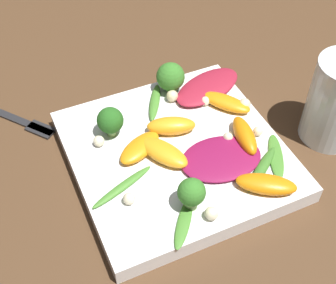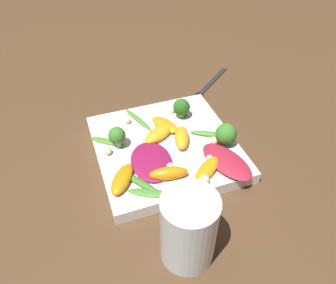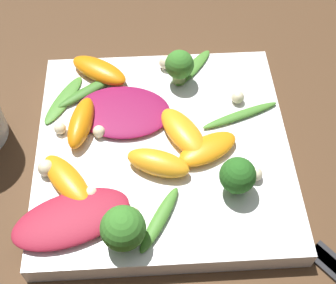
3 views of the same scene
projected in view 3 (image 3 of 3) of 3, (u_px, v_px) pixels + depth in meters
The scene contains 26 objects.
ground_plane at pixel (163, 157), 0.50m from camera, with size 2.40×2.40×0.00m, color #4C331E.
plate at pixel (163, 151), 0.49m from camera, with size 0.26×0.26×0.02m.
radicchio_leaf_0 at pixel (71, 219), 0.42m from camera, with size 0.08×0.12×0.01m.
radicchio_leaf_1 at pixel (123, 112), 0.49m from camera, with size 0.08×0.11×0.01m.
orange_segment_0 at pixel (158, 163), 0.45m from camera, with size 0.05×0.07×0.02m.
orange_segment_1 at pixel (99, 70), 0.52m from camera, with size 0.06×0.07×0.02m.
orange_segment_2 at pixel (208, 149), 0.46m from camera, with size 0.06×0.07×0.01m.
orange_segment_3 at pixel (81, 122), 0.48m from camera, with size 0.07×0.04×0.02m.
orange_segment_4 at pixel (183, 132), 0.47m from camera, with size 0.08×0.06×0.02m.
orange_segment_5 at pixel (67, 180), 0.44m from camera, with size 0.07×0.06×0.02m.
broccoli_floret_0 at pixel (179, 66), 0.51m from camera, with size 0.03×0.03×0.04m.
broccoli_floret_1 at pixel (123, 229), 0.39m from camera, with size 0.04×0.04×0.04m.
broccoli_floret_2 at pixel (238, 176), 0.43m from camera, with size 0.03×0.03×0.04m.
arugula_sprig_0 at pixel (240, 115), 0.49m from camera, with size 0.04×0.09×0.01m.
arugula_sprig_1 at pixel (193, 68), 0.54m from camera, with size 0.06×0.05×0.00m.
arugula_sprig_2 at pixel (64, 100), 0.51m from camera, with size 0.07×0.05×0.00m.
arugula_sprig_3 at pixel (89, 90), 0.51m from camera, with size 0.06×0.07×0.01m.
arugula_sprig_4 at pixel (160, 219), 0.42m from camera, with size 0.07×0.05×0.01m.
macadamia_nut_0 at pixel (132, 216), 0.42m from camera, with size 0.02×0.02×0.02m.
macadamia_nut_1 at pixel (99, 131), 0.48m from camera, with size 0.01×0.01×0.01m.
macadamia_nut_2 at pixel (238, 97), 0.50m from camera, with size 0.01×0.01×0.01m.
macadamia_nut_3 at pixel (166, 62), 0.53m from camera, with size 0.02×0.02×0.02m.
macadamia_nut_4 at pixel (46, 168), 0.45m from camera, with size 0.02×0.02×0.02m.
macadamia_nut_5 at pixel (91, 193), 0.44m from camera, with size 0.01×0.01×0.01m.
macadamia_nut_6 at pixel (60, 128), 0.48m from camera, with size 0.01×0.01×0.01m.
macadamia_nut_7 at pixel (255, 174), 0.45m from camera, with size 0.01×0.01×0.01m.
Camera 3 is at (-0.28, 0.01, 0.41)m, focal length 50.00 mm.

